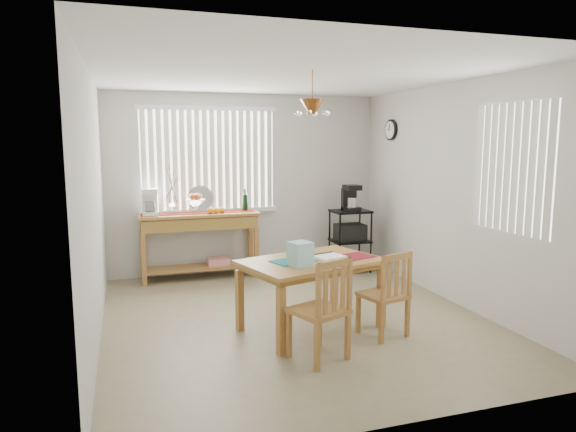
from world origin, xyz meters
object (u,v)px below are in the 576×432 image
object	(u,v)px
sideboard	(200,229)
cart_items	(350,198)
wire_cart	(350,235)
chair_right	(386,295)
dining_table	(311,268)
chair_left	(322,310)

from	to	relation	value
sideboard	cart_items	world-z (taller)	cart_items
wire_cart	sideboard	bearing A→B (deg)	172.63
cart_items	chair_right	size ratio (longest dim) A/B	0.44
wire_cart	chair_right	size ratio (longest dim) A/B	1.06
sideboard	chair_right	distance (m)	3.12
dining_table	wire_cart	bearing A→B (deg)	56.35
wire_cart	chair_right	distance (m)	2.60
sideboard	cart_items	xyz separation A→B (m)	(2.17, -0.27, 0.39)
sideboard	chair_left	world-z (taller)	chair_left
cart_items	chair_right	bearing A→B (deg)	-106.66
wire_cart	chair_right	xyz separation A→B (m)	(-0.75, -2.48, -0.13)
wire_cart	chair_left	size ratio (longest dim) A/B	0.99
wire_cart	dining_table	world-z (taller)	wire_cart
sideboard	chair_left	xyz separation A→B (m)	(0.61, -3.10, -0.24)
sideboard	chair_left	size ratio (longest dim) A/B	1.78
sideboard	dining_table	world-z (taller)	sideboard
dining_table	chair_right	xyz separation A→B (m)	(0.63, -0.41, -0.22)
wire_cart	cart_items	distance (m)	0.54
sideboard	wire_cart	distance (m)	2.19
cart_items	chair_right	xyz separation A→B (m)	(-0.75, -2.49, -0.67)
cart_items	chair_left	xyz separation A→B (m)	(-1.55, -2.83, -0.63)
chair_left	dining_table	bearing A→B (deg)	76.77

